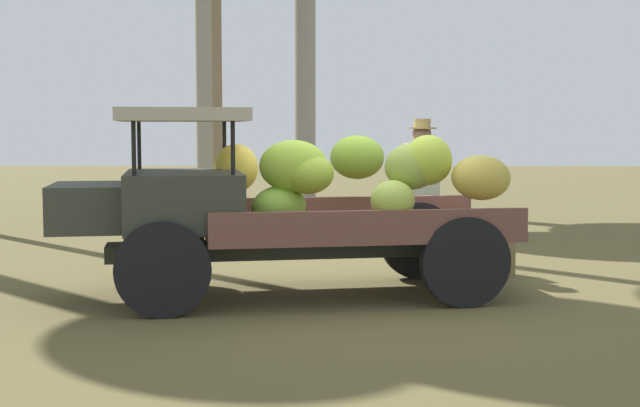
% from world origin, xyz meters
% --- Properties ---
extents(ground_plane, '(60.00, 60.00, 0.00)m').
position_xyz_m(ground_plane, '(0.00, 0.00, 0.00)').
color(ground_plane, brown).
extents(truck, '(4.63, 2.40, 1.87)m').
position_xyz_m(truck, '(0.80, 0.27, 0.94)').
color(truck, '#32362C').
rests_on(truck, ground).
extents(farmer, '(0.53, 0.47, 1.79)m').
position_xyz_m(farmer, '(-0.87, -1.44, 1.02)').
color(farmer, '#425B68').
rests_on(farmer, ground).
extents(wooden_crate, '(0.55, 0.51, 0.52)m').
position_xyz_m(wooden_crate, '(-1.61, -1.07, 0.26)').
color(wooden_crate, olive).
rests_on(wooden_crate, ground).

